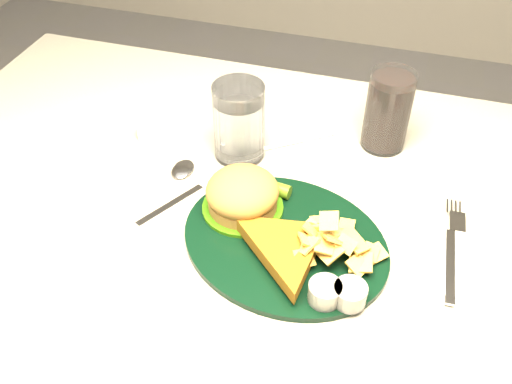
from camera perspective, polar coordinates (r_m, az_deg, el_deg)
table at (r=1.12m, az=0.17°, el=-15.86°), size 1.20×0.80×0.75m
dinner_plate at (r=0.76m, az=2.96°, el=-3.51°), size 0.35×0.32×0.07m
water_glass at (r=0.89m, az=-1.72°, el=7.02°), size 0.10×0.10×0.13m
cola_glass at (r=0.93m, az=13.04°, el=7.91°), size 0.08×0.08×0.13m
fork_napkin at (r=0.80m, az=18.87°, el=-6.43°), size 0.14×0.17×0.01m
spoon at (r=0.84m, az=-8.59°, el=-1.17°), size 0.11×0.16×0.01m
ramekin at (r=0.97m, az=-10.69°, el=6.02°), size 0.04×0.04×0.03m
wrapped_straw at (r=0.94m, az=2.89°, el=4.80°), size 0.18×0.16×0.01m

